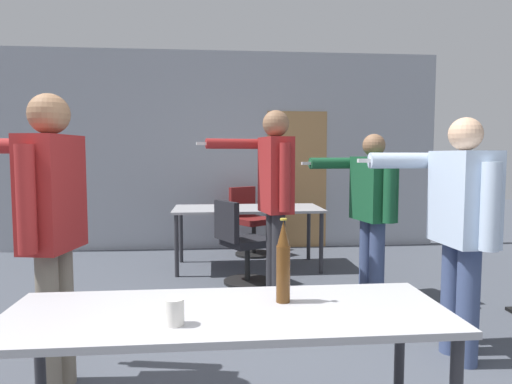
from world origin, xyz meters
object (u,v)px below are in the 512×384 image
Objects in this scene: person_left_plaid at (274,187)px; office_chair_mid_tucked at (250,223)px; person_center_tall at (461,217)px; person_right_polo at (50,212)px; drink_cup at (175,312)px; person_near_casual at (371,202)px; beer_bottle at (283,263)px; office_chair_near_pushed at (241,245)px.

office_chair_mid_tucked is at bearing -10.22° from person_left_plaid.
person_center_tall is 0.94× the size of person_right_polo.
office_chair_mid_tucked is 4.69m from drink_cup.
person_left_plaid is at bearing 85.48° from person_near_casual.
person_near_casual is at bearing 62.09° from beer_bottle.
person_near_casual is 1.32m from person_center_tall.
person_left_plaid is 2.52m from drink_cup.
person_right_polo is 1.86× the size of office_chair_mid_tucked.
person_center_tall reaches higher than person_near_casual.
office_chair_mid_tucked is at bearing -11.39° from person_right_polo.
office_chair_mid_tucked is 2.53× the size of beer_bottle.
person_near_casual is at bearing -48.12° from person_right_polo.
office_chair_mid_tucked reaches higher than office_chair_near_pushed.
office_chair_near_pushed is at bearing 33.88° from person_center_tall.
beer_bottle is 3.64× the size of drink_cup.
person_center_tall is 4.43× the size of beer_bottle.
drink_cup is at bearing -35.48° from office_chair_near_pushed.
person_center_tall is at bearing -148.88° from person_left_plaid.
office_chair_near_pushed is (-1.36, 1.96, -0.56)m from person_center_tall.
office_chair_mid_tucked is (1.46, 3.62, -0.62)m from person_right_polo.
person_center_tall is at bearing -75.48° from person_right_polo.
person_near_casual is 1.70× the size of office_chair_mid_tucked.
person_center_tall reaches higher than office_chair_mid_tucked.
drink_cup is at bearing 122.39° from person_center_tall.
person_right_polo is 2.55m from office_chair_near_pushed.
person_left_plaid is 1.91× the size of office_chair_mid_tucked.
drink_cup is (0.79, -1.01, -0.26)m from person_right_polo.
person_right_polo is (-2.45, -1.49, 0.12)m from person_near_casual.
office_chair_near_pushed is (-1.21, 0.65, -0.53)m from person_near_casual.
person_right_polo is (-1.50, -1.40, -0.04)m from person_left_plaid.
person_left_plaid is at bearing 73.74° from drink_cup.
person_near_casual reaches higher than office_chair_mid_tucked.
person_left_plaid reaches higher than office_chair_mid_tucked.
office_chair_mid_tucked is (0.22, 1.48, 0.02)m from office_chair_near_pushed.
office_chair_mid_tucked is (-0.99, 2.13, -0.51)m from person_near_casual.
person_right_polo is at bearing 33.82° from office_chair_mid_tucked.
person_right_polo reaches higher than person_near_casual.
person_left_plaid is 1.03× the size of person_right_polo.
person_right_polo is at bearing 148.21° from beer_bottle.
beer_bottle is 0.53m from drink_cup.
person_left_plaid is 2.19m from beer_bottle.
person_near_casual is 2.87m from person_right_polo.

